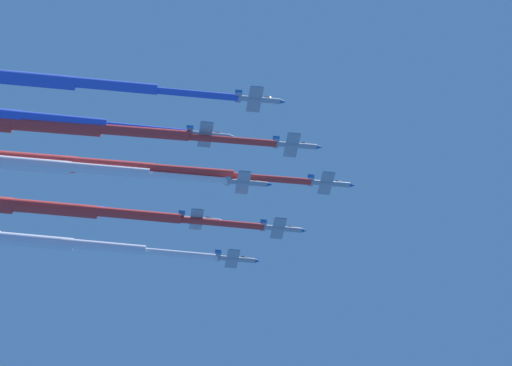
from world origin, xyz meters
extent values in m
cylinder|color=#9EA3AD|center=(15.11, -3.52, 146.36)|extent=(9.06, 3.42, 1.34)
cone|color=#1959A5|center=(20.02, -4.70, 146.36)|extent=(1.56, 1.54, 1.27)
cylinder|color=black|center=(10.49, -2.40, 146.36)|extent=(0.82, 1.12, 1.01)
ellipsoid|color=black|center=(17.01, -4.10, 146.82)|extent=(2.06, 1.33, 0.85)
cube|color=#9EA3AD|center=(14.59, -3.38, 146.32)|extent=(4.54, 8.57, 2.25)
cube|color=#1959A5|center=(15.46, 0.23, 147.35)|extent=(2.40, 1.22, 0.27)
cube|color=#1959A5|center=(13.71, -7.02, 145.41)|extent=(2.40, 1.22, 0.27)
cube|color=#9EA3AD|center=(11.44, -2.63, 146.36)|extent=(1.80, 3.29, 0.90)
cube|color=#1959A5|center=(11.38, -2.86, 147.28)|extent=(1.50, 0.91, 1.87)
cylinder|color=red|center=(2.19, -0.39, 146.36)|extent=(18.82, 6.11, 1.71)
cylinder|color=red|center=(-13.90, 3.20, 146.29)|extent=(19.02, 6.94, 2.56)
cylinder|color=red|center=(-29.82, 7.46, 146.39)|extent=(19.22, 7.77, 3.41)
cylinder|color=red|center=(-45.74, 11.75, 146.50)|extent=(19.43, 8.60, 4.27)
cylinder|color=#9EA3AD|center=(8.99, 9.28, 142.98)|extent=(9.08, 3.27, 1.34)
cone|color=#1959A5|center=(13.92, 8.19, 142.98)|extent=(1.55, 1.53, 1.28)
cylinder|color=black|center=(4.35, 10.32, 142.98)|extent=(0.80, 1.11, 1.01)
ellipsoid|color=black|center=(10.90, 8.74, 143.43)|extent=(2.05, 1.30, 0.85)
cube|color=#9EA3AD|center=(8.46, 9.41, 142.93)|extent=(4.41, 8.55, 2.27)
cube|color=#1959A5|center=(9.27, 13.03, 143.97)|extent=(2.40, 1.19, 0.27)
cube|color=#1959A5|center=(7.65, 5.76, 142.02)|extent=(2.40, 1.19, 0.27)
cube|color=#9EA3AD|center=(5.30, 10.11, 142.98)|extent=(1.75, 3.29, 0.91)
cube|color=#1959A5|center=(5.25, 9.87, 143.90)|extent=(1.50, 0.89, 1.87)
cylinder|color=red|center=(-4.66, 12.33, 142.98)|extent=(20.43, 6.14, 1.71)
cylinder|color=red|center=(-22.16, 15.94, 142.90)|extent=(20.61, 6.98, 2.56)
cylinder|color=red|center=(-39.52, 20.22, 143.01)|extent=(20.80, 7.81, 3.42)
cylinder|color=#9EA3AD|center=(3.96, -12.30, 144.55)|extent=(9.06, 3.45, 1.35)
cone|color=#1959A5|center=(8.87, -13.50, 144.55)|extent=(1.57, 1.55, 1.28)
cylinder|color=black|center=(-0.65, -11.17, 144.55)|extent=(0.82, 1.13, 1.01)
ellipsoid|color=black|center=(5.86, -12.89, 145.00)|extent=(2.06, 1.34, 0.86)
cube|color=#9EA3AD|center=(3.44, -12.16, 144.50)|extent=(4.55, 8.55, 2.35)
cube|color=#1959A5|center=(4.32, -8.57, 145.58)|extent=(2.40, 1.23, 0.28)
cube|color=#1959A5|center=(2.56, -15.79, 143.55)|extent=(2.40, 1.23, 0.28)
cube|color=#9EA3AD|center=(0.29, -11.40, 144.55)|extent=(1.81, 3.29, 0.94)
cube|color=#1959A5|center=(0.23, -11.65, 145.46)|extent=(1.51, 0.93, 1.86)
cylinder|color=red|center=(-9.61, -8.99, 144.55)|extent=(20.35, 6.53, 1.72)
cylinder|color=red|center=(-27.02, -5.04, 144.47)|extent=(20.55, 7.37, 2.58)
cylinder|color=red|center=(-44.27, -0.42, 144.58)|extent=(20.76, 8.20, 3.44)
cylinder|color=#9EA3AD|center=(-2.16, 0.50, 144.34)|extent=(9.07, 3.35, 1.34)
cone|color=#1959A5|center=(2.76, -0.64, 144.34)|extent=(1.56, 1.54, 1.28)
cylinder|color=black|center=(-6.78, 1.58, 144.34)|extent=(0.81, 1.12, 1.01)
ellipsoid|color=black|center=(-0.26, -0.06, 144.80)|extent=(2.06, 1.32, 0.85)
cube|color=#9EA3AD|center=(-2.68, 0.64, 144.29)|extent=(4.48, 8.56, 2.28)
cube|color=#1959A5|center=(-1.84, 4.24, 145.35)|extent=(2.40, 1.21, 0.28)
cube|color=#1959A5|center=(-3.53, -3.00, 143.38)|extent=(2.40, 1.21, 0.28)
cube|color=#9EA3AD|center=(-5.84, 1.36, 144.34)|extent=(1.78, 3.29, 0.92)
cube|color=#1959A5|center=(-5.89, 1.12, 145.26)|extent=(1.50, 0.90, 1.87)
cylinder|color=white|center=(-15.02, 3.50, 144.34)|extent=(18.67, 5.93, 1.71)
cylinder|color=white|center=(-30.98, 6.93, 144.27)|extent=(18.86, 6.76, 2.57)
cylinder|color=white|center=(-46.78, 11.03, 144.37)|extent=(19.05, 7.60, 3.42)
cylinder|color=#9EA3AD|center=(2.87, 22.09, 143.69)|extent=(9.08, 3.25, 1.37)
cone|color=#1959A5|center=(7.80, 21.01, 143.69)|extent=(1.55, 1.55, 1.30)
cylinder|color=black|center=(-1.77, 23.10, 143.69)|extent=(0.80, 1.13, 1.03)
ellipsoid|color=black|center=(4.77, 21.54, 144.13)|extent=(2.05, 1.30, 0.87)
cube|color=#9EA3AD|center=(2.34, 22.22, 143.64)|extent=(4.36, 8.48, 2.52)
cube|color=#1959A5|center=(3.12, 25.80, 144.80)|extent=(2.40, 1.17, 0.29)
cube|color=#1959A5|center=(1.55, 18.59, 142.61)|extent=(2.40, 1.17, 0.29)
cube|color=#9EA3AD|center=(-0.83, 22.89, 143.69)|extent=(1.73, 3.26, 1.00)
cube|color=#1959A5|center=(-0.88, 22.63, 144.60)|extent=(1.51, 0.94, 1.86)
cylinder|color=white|center=(-9.85, 24.86, 143.69)|extent=(18.27, 5.60, 1.74)
cylinder|color=white|center=(-25.48, 27.97, 143.60)|extent=(18.46, 6.45, 2.61)
cylinder|color=white|center=(-40.96, 31.75, 143.72)|extent=(18.64, 7.30, 3.48)
cylinder|color=#9EA3AD|center=(-7.18, -21.08, 144.18)|extent=(9.08, 3.38, 1.37)
cone|color=#1959A5|center=(-2.27, -22.23, 144.18)|extent=(1.56, 1.56, 1.30)
cylinder|color=black|center=(-11.81, -20.00, 144.18)|extent=(0.82, 1.13, 1.03)
ellipsoid|color=black|center=(-5.29, -21.66, 144.63)|extent=(2.06, 1.33, 0.87)
cube|color=#9EA3AD|center=(-7.71, -20.95, 144.13)|extent=(4.47, 8.50, 2.52)
cube|color=#1959A5|center=(-6.87, -17.37, 145.29)|extent=(2.40, 1.20, 0.29)
cube|color=#1959A5|center=(-8.55, -24.56, 143.11)|extent=(2.40, 1.20, 0.29)
cube|color=#9EA3AD|center=(-10.87, -20.22, 144.18)|extent=(1.78, 3.27, 1.00)
cube|color=#1959A5|center=(-10.93, -20.49, 145.09)|extent=(1.51, 0.96, 1.86)
cylinder|color=blue|center=(-19.85, -18.12, 144.18)|extent=(18.22, 5.86, 1.74)
cylinder|color=blue|center=(-35.42, -14.78, 144.10)|extent=(18.42, 6.70, 2.61)
cylinder|color=blue|center=(-50.83, -10.78, 144.21)|extent=(18.62, 7.55, 3.48)
cylinder|color=#9EA3AD|center=(-8.28, 13.31, 143.69)|extent=(9.07, 3.41, 1.36)
cone|color=#1959A5|center=(-3.37, 12.13, 143.69)|extent=(1.56, 1.55, 1.29)
cylinder|color=black|center=(-12.90, 14.41, 143.69)|extent=(0.82, 1.13, 1.02)
ellipsoid|color=black|center=(-6.38, 12.72, 144.14)|extent=(2.06, 1.33, 0.86)
cube|color=#9EA3AD|center=(-8.80, 13.44, 143.64)|extent=(4.51, 8.53, 2.40)
cube|color=#1959A5|center=(-7.95, 17.03, 144.74)|extent=(2.40, 1.22, 0.28)
cube|color=#1959A5|center=(-9.67, 9.82, 142.67)|extent=(2.40, 1.22, 0.28)
cube|color=#9EA3AD|center=(-11.96, 14.18, 143.69)|extent=(1.79, 3.28, 0.96)
cube|color=#1959A5|center=(-12.02, 13.93, 144.60)|extent=(1.51, 0.94, 1.86)
cylinder|color=blue|center=(-21.23, 16.40, 143.69)|extent=(18.88, 6.09, 1.73)
cylinder|color=blue|center=(-37.37, 19.96, 143.61)|extent=(19.08, 6.93, 2.59)
cylinder|color=#9EA3AD|center=(-13.31, -8.28, 145.49)|extent=(9.07, 3.26, 1.33)
cone|color=#1959A5|center=(-8.38, -9.38, 145.49)|extent=(1.54, 1.51, 1.26)
cylinder|color=black|center=(-17.94, -7.24, 145.49)|extent=(0.80, 1.10, 1.00)
ellipsoid|color=black|center=(-11.40, -8.82, 145.94)|extent=(2.05, 1.29, 0.84)
cube|color=#9EA3AD|center=(-13.83, -8.15, 145.44)|extent=(4.42, 8.59, 2.11)
cube|color=#1959A5|center=(-13.02, -4.51, 146.41)|extent=(2.40, 1.19, 0.26)
cube|color=#1959A5|center=(-14.65, -11.82, 144.60)|extent=(2.40, 1.19, 0.26)
cube|color=#9EA3AD|center=(-16.99, -7.46, 145.49)|extent=(1.76, 3.30, 0.85)
cube|color=#1959A5|center=(-17.04, -7.67, 146.41)|extent=(1.49, 0.85, 1.88)
cylinder|color=blue|center=(-26.45, -5.34, 145.49)|extent=(19.28, 5.87, 1.69)
cylinder|color=blue|center=(-42.96, -1.95, 145.42)|extent=(19.46, 6.70, 2.53)
camera|label=1|loc=(-54.57, -153.25, -39.34)|focal=82.22mm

